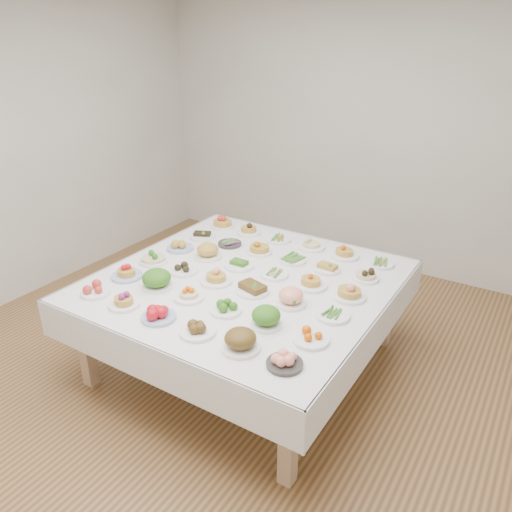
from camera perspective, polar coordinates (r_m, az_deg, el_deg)
The scene contains 38 objects.
room_envelope at distance 3.24m, azimuth -3.01°, elevation 13.52°, with size 5.02×5.02×2.81m.
display_table at distance 3.75m, azimuth -1.22°, elevation -3.58°, with size 2.07×2.07×0.75m.
dish_0 at distance 3.67m, azimuth -17.92°, elevation -3.63°, with size 0.20×0.20×0.09m.
dish_1 at distance 3.46m, azimuth -14.89°, elevation -4.82°, with size 0.21×0.21×0.12m.
dish_2 at distance 3.27m, azimuth -11.09°, elevation -6.37°, with size 0.22×0.22×0.10m.
dish_3 at distance 3.09m, azimuth -6.71°, elevation -8.16°, with size 0.22×0.22×0.09m.
dish_4 at distance 2.92m, azimuth -1.79°, elevation -9.52°, with size 0.25×0.25×0.14m.
dish_5 at distance 2.81m, azimuth 3.29°, elevation -11.88°, with size 0.20×0.20×0.08m.
dish_6 at distance 3.84m, azimuth -14.59°, elevation -1.75°, with size 0.23×0.23×0.12m.
dish_7 at distance 3.64m, azimuth -11.29°, elevation -2.62°, with size 0.23×0.23×0.14m.
dish_8 at distance 3.47m, azimuth -7.68°, elevation -4.28°, with size 0.21×0.21×0.10m.
dish_9 at distance 3.29m, azimuth -3.47°, elevation -5.87°, with size 0.20×0.20×0.09m.
dish_10 at distance 3.13m, azimuth 1.16°, elevation -7.04°, with size 0.20×0.20×0.13m.
dish_11 at distance 3.02m, azimuth 6.29°, elevation -9.09°, with size 0.22×0.22×0.09m.
dish_12 at distance 4.03m, azimuth -11.67°, elevation 0.10°, with size 0.22×0.22×0.13m.
dish_13 at distance 3.85m, azimuth -8.26°, elevation -1.36°, with size 0.21×0.21×0.09m.
dish_14 at distance 3.65m, azimuth -4.60°, elevation -2.13°, with size 0.23×0.23×0.14m.
dish_15 at distance 3.51m, azimuth -0.40°, elevation -3.48°, with size 0.23×0.23×0.11m.
dish_16 at distance 3.37m, azimuth 4.01°, elevation -4.73°, with size 0.20×0.20×0.12m.
dish_17 at distance 3.28m, azimuth 8.74°, elevation -6.62°, with size 0.22×0.22×0.05m.
dish_18 at distance 4.24m, azimuth -8.68°, elevation 1.27°, with size 0.22×0.22×0.10m.
dish_19 at distance 4.06m, azimuth -5.54°, elevation 0.54°, with size 0.22×0.22×0.12m.
dish_20 at distance 3.89m, azimuth -1.94°, elevation -0.80°, with size 0.23×0.23×0.09m.
dish_21 at distance 3.76m, azimuth 2.10°, elevation -2.05°, with size 0.21×0.21×0.05m.
dish_22 at distance 3.61m, azimuth 6.29°, elevation -2.75°, with size 0.23×0.23×0.12m.
dish_23 at distance 3.50m, azimuth 10.64°, elevation -3.80°, with size 0.23×0.23×0.14m.
dish_24 at distance 4.46m, azimuth -6.16°, elevation 2.49°, with size 0.22×0.22×0.09m.
dish_25 at distance 4.29m, azimuth -3.03°, elevation 1.47°, with size 0.20×0.20×0.05m.
dish_26 at distance 4.12m, azimuth 0.40°, elevation 0.98°, with size 0.20×0.20×0.12m.
dish_27 at distance 3.99m, azimuth 4.20°, elevation -0.34°, with size 0.22×0.22×0.05m.
dish_28 at distance 3.87m, azimuth 8.14°, elevation -1.31°, with size 0.20×0.20×0.08m.
dish_29 at distance 3.78m, azimuth 12.44°, elevation -1.88°, with size 0.21×0.21×0.12m.
dish_30 at distance 4.67m, azimuth -3.85°, elevation 4.00°, with size 0.21×0.21×0.13m.
dish_31 at distance 4.52m, azimuth -0.85°, elevation 3.16°, with size 0.21×0.21×0.12m.
dish_32 at distance 4.38m, azimuth 2.56°, elevation 1.98°, with size 0.22×0.22×0.05m.
dish_33 at distance 4.24m, azimuth 6.36°, elevation 1.51°, with size 0.22×0.22×0.12m.
dish_34 at distance 4.11m, azimuth 10.07°, elevation 0.60°, with size 0.23×0.23×0.13m.
dish_35 at distance 4.04m, azimuth 14.02°, elevation -0.78°, with size 0.21×0.21×0.05m.
Camera 1 is at (1.83, -2.60, 2.46)m, focal length 35.00 mm.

